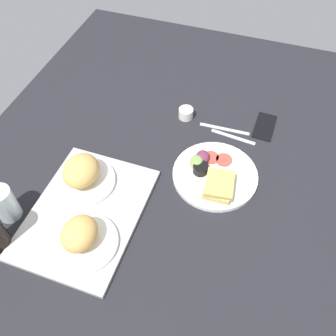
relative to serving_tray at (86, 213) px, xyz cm
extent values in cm
cube|color=black|center=(20.85, -22.43, -2.30)|extent=(190.00, 150.00, 3.00)
cube|color=#B2B2AD|center=(0.00, 0.00, 0.00)|extent=(45.29, 33.39, 1.60)
cylinder|color=white|center=(-10.00, -5.00, 1.50)|extent=(19.43, 19.43, 1.40)
ellipsoid|color=tan|center=(-9.80, -4.03, 6.25)|extent=(11.87, 10.25, 8.09)
cylinder|color=white|center=(10.00, 5.00, 1.50)|extent=(19.74, 19.74, 1.40)
ellipsoid|color=tan|center=(10.24, 5.65, 6.69)|extent=(13.16, 11.37, 8.97)
cylinder|color=white|center=(27.49, -34.75, 0.00)|extent=(28.91, 28.91, 1.60)
cube|color=tan|center=(21.71, -37.35, 1.50)|extent=(11.27, 9.33, 1.40)
cube|color=#B2C66B|center=(21.71, -37.35, 2.70)|extent=(11.01, 9.02, 1.00)
cube|color=tan|center=(21.71, -37.35, 3.90)|extent=(11.97, 10.21, 1.40)
cylinder|color=#D14738|center=(33.99, -36.19, 1.20)|extent=(5.60, 5.60, 0.80)
cylinder|color=#D14738|center=(33.56, -31.57, 1.20)|extent=(5.60, 5.60, 0.80)
cylinder|color=black|center=(26.76, -29.69, 2.30)|extent=(5.20, 5.20, 3.00)
cylinder|color=#EFEACC|center=(26.76, -29.69, 3.40)|extent=(4.26, 4.26, 0.60)
ellipsoid|color=#729E4C|center=(28.93, -27.81, 2.60)|extent=(6.00, 4.80, 3.60)
ellipsoid|color=#6B2D47|center=(31.53, -28.97, 2.60)|extent=(6.00, 4.80, 3.60)
cylinder|color=silver|center=(-7.61, 22.56, 5.28)|extent=(7.08, 7.08, 12.16)
cylinder|color=silver|center=(52.15, -16.83, 1.20)|extent=(5.60, 5.60, 4.00)
cube|color=#B7B7BC|center=(47.49, -36.75, -0.55)|extent=(3.18, 17.05, 0.50)
cube|color=#B7B7BC|center=(50.49, -32.75, -0.55)|extent=(2.11, 19.04, 0.50)
cube|color=black|center=(56.66, -46.98, -0.40)|extent=(14.67, 7.76, 0.80)
camera|label=1|loc=(-47.42, -43.23, 97.71)|focal=38.50mm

